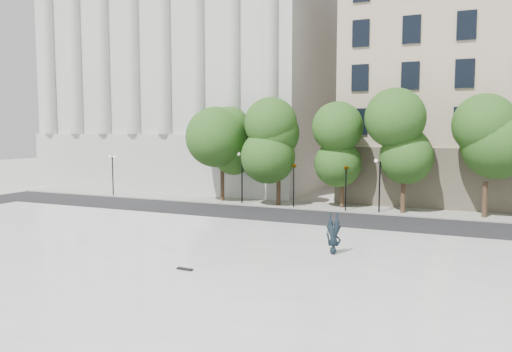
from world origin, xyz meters
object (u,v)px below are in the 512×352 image
Objects in this scene: skateboard at (185,269)px; traffic_light_west at (294,165)px; traffic_light_east at (346,165)px; person_lying at (333,248)px.

traffic_light_west is at bearing 99.62° from skateboard.
traffic_light_east is 15.59m from person_lying.
traffic_light_west reaches higher than skateboard.
traffic_light_east is 2.13× the size of person_lying.
traffic_light_west is 0.97× the size of traffic_light_east.
traffic_light_east is at bearing 87.50° from skateboard.
person_lying reaches higher than skateboard.
traffic_light_east is 20.58m from skateboard.
person_lying is at bearing -64.09° from traffic_light_west.
skateboard is at bearing -83.89° from traffic_light_west.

